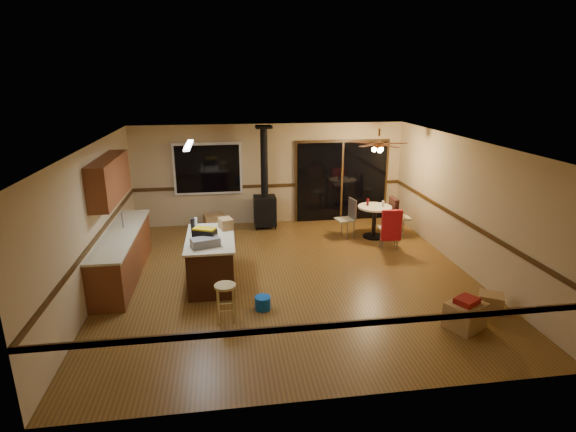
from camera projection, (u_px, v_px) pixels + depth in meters
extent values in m
plane|color=brown|center=(290.00, 277.00, 8.75)|extent=(7.00, 7.00, 0.00)
plane|color=silver|center=(290.00, 143.00, 7.98)|extent=(7.00, 7.00, 0.00)
plane|color=tan|center=(270.00, 174.00, 11.67)|extent=(7.00, 0.00, 7.00)
plane|color=tan|center=(336.00, 303.00, 5.06)|extent=(7.00, 0.00, 7.00)
plane|color=tan|center=(94.00, 221.00, 7.89)|extent=(0.00, 7.00, 7.00)
plane|color=tan|center=(466.00, 206.00, 8.84)|extent=(0.00, 7.00, 7.00)
cube|color=black|center=(208.00, 169.00, 11.35)|extent=(1.72, 0.10, 1.32)
cube|color=black|center=(342.00, 182.00, 11.96)|extent=(2.52, 0.10, 2.10)
cube|color=brown|center=(123.00, 256.00, 8.66)|extent=(0.60, 3.00, 0.86)
cube|color=beige|center=(120.00, 234.00, 8.53)|extent=(0.64, 3.04, 0.04)
cube|color=brown|center=(109.00, 179.00, 8.40)|extent=(0.35, 2.00, 0.80)
cube|color=#35190D|center=(211.00, 261.00, 8.42)|extent=(0.80, 1.60, 0.86)
cube|color=beige|center=(210.00, 238.00, 8.29)|extent=(0.88, 1.68, 0.04)
cube|color=black|center=(265.00, 211.00, 11.47)|extent=(0.55, 0.50, 0.75)
cylinder|color=black|center=(264.00, 162.00, 11.10)|extent=(0.18, 0.18, 1.77)
cylinder|color=brown|center=(379.00, 145.00, 10.24)|extent=(0.24, 0.24, 0.10)
cylinder|color=brown|center=(379.00, 133.00, 10.16)|extent=(0.05, 0.05, 0.16)
sphere|color=#FFD88C|center=(378.00, 150.00, 10.27)|extent=(0.16, 0.16, 0.16)
cube|color=white|center=(189.00, 145.00, 8.03)|extent=(0.10, 1.20, 0.04)
cube|color=slate|center=(205.00, 242.00, 7.82)|extent=(0.54, 0.40, 0.15)
cube|color=black|center=(205.00, 236.00, 8.03)|extent=(0.46, 0.36, 0.23)
cube|color=gold|center=(204.00, 229.00, 7.99)|extent=(0.44, 0.34, 0.03)
cube|color=olive|center=(226.00, 224.00, 8.72)|extent=(0.31, 0.37, 0.21)
cylinder|color=black|center=(193.00, 226.00, 8.48)|extent=(0.10, 0.10, 0.28)
cylinder|color=#D84C8C|center=(214.00, 235.00, 8.08)|extent=(0.09, 0.09, 0.22)
cylinder|color=white|center=(196.00, 222.00, 8.87)|extent=(0.06, 0.06, 0.17)
cylinder|color=tan|center=(226.00, 303.00, 7.12)|extent=(0.37, 0.37, 0.62)
cylinder|color=#0C4EB5|center=(263.00, 303.00, 7.51)|extent=(0.35, 0.35, 0.22)
cylinder|color=black|center=(373.00, 236.00, 10.90)|extent=(0.50, 0.50, 0.04)
cylinder|color=black|center=(374.00, 222.00, 10.79)|extent=(0.10, 0.10, 0.70)
cylinder|color=beige|center=(375.00, 207.00, 10.68)|extent=(0.80, 0.80, 0.04)
cylinder|color=#590C14|center=(368.00, 202.00, 10.72)|extent=(0.08, 0.08, 0.17)
cylinder|color=beige|center=(383.00, 204.00, 10.63)|extent=(0.08, 0.08, 0.14)
cube|color=tan|center=(345.00, 220.00, 10.77)|extent=(0.46, 0.46, 0.03)
cube|color=slate|center=(352.00, 209.00, 10.75)|extent=(0.09, 0.40, 0.50)
cube|color=tan|center=(388.00, 229.00, 10.13)|extent=(0.43, 0.43, 0.03)
cube|color=slate|center=(392.00, 221.00, 9.87)|extent=(0.40, 0.06, 0.50)
cube|color=#AD1318|center=(392.00, 225.00, 9.88)|extent=(0.45, 0.13, 0.70)
cube|color=tan|center=(401.00, 218.00, 10.92)|extent=(0.41, 0.41, 0.03)
cube|color=slate|center=(394.00, 208.00, 10.82)|extent=(0.04, 0.40, 0.50)
cube|color=black|center=(393.00, 212.00, 10.85)|extent=(0.11, 0.44, 0.70)
cube|color=olive|center=(214.00, 222.00, 11.42)|extent=(0.57, 0.49, 0.39)
cube|color=olive|center=(465.00, 315.00, 6.93)|extent=(0.70, 0.67, 0.41)
cube|color=olive|center=(491.00, 303.00, 7.44)|extent=(0.50, 0.48, 0.31)
cube|color=maroon|center=(467.00, 301.00, 6.86)|extent=(0.43, 0.40, 0.09)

